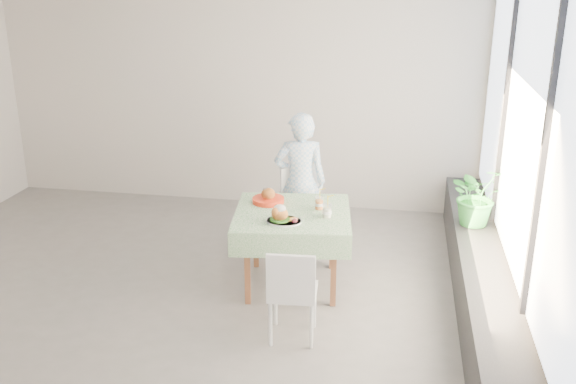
% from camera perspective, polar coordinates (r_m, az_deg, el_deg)
% --- Properties ---
extents(floor, '(6.00, 6.00, 0.00)m').
position_cam_1_polar(floor, '(6.19, -10.27, -8.48)').
color(floor, '#625F5C').
rests_on(floor, ground).
extents(wall_back, '(6.00, 0.02, 2.80)m').
position_cam_1_polar(wall_back, '(8.01, -4.66, 8.73)').
color(wall_back, beige).
rests_on(wall_back, ground).
extents(wall_right, '(0.02, 5.00, 2.80)m').
position_cam_1_polar(wall_right, '(5.40, 20.17, 2.46)').
color(wall_right, beige).
rests_on(wall_right, ground).
extents(window_pane, '(0.01, 4.80, 2.18)m').
position_cam_1_polar(window_pane, '(5.33, 20.16, 5.06)').
color(window_pane, '#D1E0F9').
rests_on(window_pane, ground).
extents(window_ledge, '(0.40, 4.80, 0.50)m').
position_cam_1_polar(window_ledge, '(5.78, 16.90, -8.38)').
color(window_ledge, black).
rests_on(window_ledge, ground).
extents(cafe_table, '(1.16, 1.16, 0.74)m').
position_cam_1_polar(cafe_table, '(5.98, 0.39, -4.30)').
color(cafe_table, brown).
rests_on(cafe_table, ground).
extents(chair_far, '(0.58, 0.58, 0.90)m').
position_cam_1_polar(chair_far, '(6.74, 1.54, -3.19)').
color(chair_far, white).
rests_on(chair_far, ground).
extents(chair_near, '(0.40, 0.40, 0.80)m').
position_cam_1_polar(chair_near, '(5.25, 0.42, -10.44)').
color(chair_near, white).
rests_on(chair_near, ground).
extents(diner, '(0.61, 0.46, 1.49)m').
position_cam_1_polar(diner, '(6.66, 1.10, 0.83)').
color(diner, '#8EBFE4').
rests_on(diner, ground).
extents(main_dish, '(0.32, 0.32, 0.16)m').
position_cam_1_polar(main_dish, '(5.62, -0.56, -2.19)').
color(main_dish, white).
rests_on(main_dish, cafe_table).
extents(juice_cup_orange, '(0.08, 0.08, 0.24)m').
position_cam_1_polar(juice_cup_orange, '(5.93, 2.79, -1.03)').
color(juice_cup_orange, white).
rests_on(juice_cup_orange, cafe_table).
extents(juice_cup_lemonade, '(0.09, 0.09, 0.25)m').
position_cam_1_polar(juice_cup_lemonade, '(5.74, 3.49, -1.73)').
color(juice_cup_lemonade, white).
rests_on(juice_cup_lemonade, cafe_table).
extents(second_dish, '(0.30, 0.30, 0.14)m').
position_cam_1_polar(second_dish, '(6.10, -1.77, -0.57)').
color(second_dish, red).
rests_on(second_dish, cafe_table).
extents(potted_plant, '(0.70, 0.67, 0.60)m').
position_cam_1_polar(potted_plant, '(6.40, 16.46, -0.27)').
color(potted_plant, '#297B35').
rests_on(potted_plant, window_ledge).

